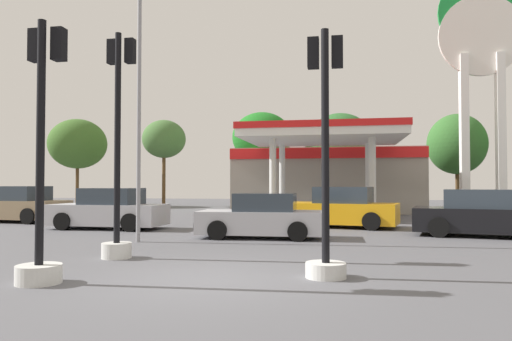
{
  "coord_description": "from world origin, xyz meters",
  "views": [
    {
      "loc": [
        2.34,
        -8.14,
        1.68
      ],
      "look_at": [
        -1.41,
        12.29,
        2.28
      ],
      "focal_mm": 33.46,
      "sensor_mm": 36.0,
      "label": 1
    }
  ],
  "objects_px": {
    "car_3": "(18,206)",
    "traffic_signal_0": "(41,192)",
    "corner_streetlamp": "(136,91)",
    "station_pole_sign": "(481,58)",
    "car_0": "(262,218)",
    "tree_2": "(262,138)",
    "traffic_signal_3": "(118,173)",
    "tree_0": "(78,144)",
    "traffic_signal_1": "(326,184)",
    "car_2": "(482,215)",
    "tree_4": "(457,144)",
    "tree_3": "(340,146)",
    "car_1": "(109,210)",
    "tree_1": "(164,139)",
    "car_4": "(340,209)"
  },
  "relations": [
    {
      "from": "car_3",
      "to": "tree_1",
      "type": "bearing_deg",
      "value": 86.48
    },
    {
      "from": "traffic_signal_3",
      "to": "car_0",
      "type": "bearing_deg",
      "value": 60.93
    },
    {
      "from": "station_pole_sign",
      "to": "tree_1",
      "type": "height_order",
      "value": "station_pole_sign"
    },
    {
      "from": "car_1",
      "to": "car_3",
      "type": "distance_m",
      "value": 6.01
    },
    {
      "from": "station_pole_sign",
      "to": "tree_3",
      "type": "xyz_separation_m",
      "value": [
        -7.28,
        5.58,
        -4.01
      ]
    },
    {
      "from": "tree_2",
      "to": "corner_streetlamp",
      "type": "distance_m",
      "value": 18.77
    },
    {
      "from": "traffic_signal_0",
      "to": "car_4",
      "type": "bearing_deg",
      "value": 66.86
    },
    {
      "from": "traffic_signal_0",
      "to": "corner_streetlamp",
      "type": "distance_m",
      "value": 6.25
    },
    {
      "from": "car_0",
      "to": "tree_3",
      "type": "xyz_separation_m",
      "value": [
        2.32,
        17.09,
        3.56
      ]
    },
    {
      "from": "car_0",
      "to": "car_1",
      "type": "height_order",
      "value": "car_1"
    },
    {
      "from": "traffic_signal_3",
      "to": "tree_0",
      "type": "relative_size",
      "value": 0.78
    },
    {
      "from": "car_1",
      "to": "traffic_signal_3",
      "type": "xyz_separation_m",
      "value": [
        3.63,
        -6.54,
        1.23
      ]
    },
    {
      "from": "tree_0",
      "to": "station_pole_sign",
      "type": "bearing_deg",
      "value": -13.63
    },
    {
      "from": "car_4",
      "to": "tree_3",
      "type": "distance_m",
      "value": 13.36
    },
    {
      "from": "tree_2",
      "to": "traffic_signal_0",
      "type": "bearing_deg",
      "value": -89.27
    },
    {
      "from": "traffic_signal_1",
      "to": "tree_4",
      "type": "xyz_separation_m",
      "value": [
        7.85,
        25.17,
        2.69
      ]
    },
    {
      "from": "car_1",
      "to": "corner_streetlamp",
      "type": "height_order",
      "value": "corner_streetlamp"
    },
    {
      "from": "car_0",
      "to": "corner_streetlamp",
      "type": "relative_size",
      "value": 0.54
    },
    {
      "from": "car_3",
      "to": "traffic_signal_0",
      "type": "height_order",
      "value": "traffic_signal_0"
    },
    {
      "from": "car_2",
      "to": "tree_4",
      "type": "xyz_separation_m",
      "value": [
        3.15,
        17.48,
        3.69
      ]
    },
    {
      "from": "car_1",
      "to": "car_0",
      "type": "bearing_deg",
      "value": -17.46
    },
    {
      "from": "station_pole_sign",
      "to": "traffic_signal_1",
      "type": "bearing_deg",
      "value": -112.89
    },
    {
      "from": "car_3",
      "to": "tree_1",
      "type": "height_order",
      "value": "tree_1"
    },
    {
      "from": "car_4",
      "to": "car_1",
      "type": "bearing_deg",
      "value": -165.38
    },
    {
      "from": "car_1",
      "to": "tree_0",
      "type": "distance_m",
      "value": 19.83
    },
    {
      "from": "traffic_signal_1",
      "to": "tree_4",
      "type": "distance_m",
      "value": 26.5
    },
    {
      "from": "traffic_signal_1",
      "to": "traffic_signal_3",
      "type": "xyz_separation_m",
      "value": [
        -4.76,
        1.43,
        0.24
      ]
    },
    {
      "from": "tree_2",
      "to": "tree_3",
      "type": "xyz_separation_m",
      "value": [
        5.18,
        0.22,
        -0.63
      ]
    },
    {
      "from": "car_3",
      "to": "car_1",
      "type": "bearing_deg",
      "value": -22.33
    },
    {
      "from": "traffic_signal_3",
      "to": "tree_2",
      "type": "xyz_separation_m",
      "value": [
        -0.31,
        21.46,
        2.9
      ]
    },
    {
      "from": "car_0",
      "to": "traffic_signal_3",
      "type": "relative_size",
      "value": 0.76
    },
    {
      "from": "car_4",
      "to": "tree_2",
      "type": "xyz_separation_m",
      "value": [
        -5.26,
        12.69,
        4.11
      ]
    },
    {
      "from": "car_1",
      "to": "station_pole_sign",
      "type": "bearing_deg",
      "value": 31.2
    },
    {
      "from": "traffic_signal_0",
      "to": "tree_3",
      "type": "bearing_deg",
      "value": 78.75
    },
    {
      "from": "car_0",
      "to": "tree_2",
      "type": "xyz_separation_m",
      "value": [
        -2.86,
        16.87,
        4.19
      ]
    },
    {
      "from": "car_2",
      "to": "tree_1",
      "type": "bearing_deg",
      "value": 135.02
    },
    {
      "from": "car_2",
      "to": "traffic_signal_0",
      "type": "relative_size",
      "value": 1.0
    },
    {
      "from": "car_4",
      "to": "tree_1",
      "type": "relative_size",
      "value": 0.72
    },
    {
      "from": "station_pole_sign",
      "to": "car_0",
      "type": "distance_m",
      "value": 16.79
    },
    {
      "from": "tree_2",
      "to": "traffic_signal_1",
      "type": "bearing_deg",
      "value": -77.52
    },
    {
      "from": "tree_1",
      "to": "traffic_signal_3",
      "type": "bearing_deg",
      "value": -70.97
    },
    {
      "from": "tree_0",
      "to": "car_3",
      "type": "bearing_deg",
      "value": -68.65
    },
    {
      "from": "corner_streetlamp",
      "to": "tree_2",
      "type": "bearing_deg",
      "value": 88.47
    },
    {
      "from": "tree_3",
      "to": "station_pole_sign",
      "type": "bearing_deg",
      "value": -37.45
    },
    {
      "from": "station_pole_sign",
      "to": "tree_1",
      "type": "bearing_deg",
      "value": 158.95
    },
    {
      "from": "car_1",
      "to": "tree_1",
      "type": "relative_size",
      "value": 0.66
    },
    {
      "from": "car_1",
      "to": "tree_0",
      "type": "relative_size",
      "value": 0.66
    },
    {
      "from": "car_3",
      "to": "corner_streetlamp",
      "type": "bearing_deg",
      "value": -36.14
    },
    {
      "from": "car_3",
      "to": "tree_0",
      "type": "relative_size",
      "value": 0.7
    },
    {
      "from": "car_1",
      "to": "tree_3",
      "type": "distance_m",
      "value": 17.71
    }
  ]
}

